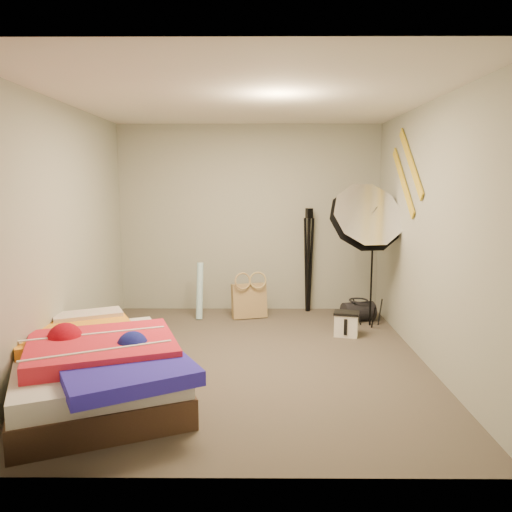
{
  "coord_description": "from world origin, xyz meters",
  "views": [
    {
      "loc": [
        0.13,
        -4.74,
        1.75
      ],
      "look_at": [
        0.1,
        0.6,
        0.95
      ],
      "focal_mm": 35.0,
      "sensor_mm": 36.0,
      "label": 1
    }
  ],
  "objects_px": {
    "bed": "(96,366)",
    "camera_tripod": "(309,253)",
    "camera_case": "(346,325)",
    "duffel_bag": "(358,311)",
    "wrapping_roll": "(200,291)",
    "photo_umbrella": "(365,220)",
    "tote_bag": "(249,301)"
  },
  "relations": [
    {
      "from": "tote_bag",
      "to": "camera_case",
      "type": "relative_size",
      "value": 1.72
    },
    {
      "from": "wrapping_roll",
      "to": "camera_tripod",
      "type": "bearing_deg",
      "value": 14.3
    },
    {
      "from": "duffel_bag",
      "to": "photo_umbrella",
      "type": "relative_size",
      "value": 0.22
    },
    {
      "from": "bed",
      "to": "camera_tripod",
      "type": "bearing_deg",
      "value": 53.82
    },
    {
      "from": "tote_bag",
      "to": "duffel_bag",
      "type": "xyz_separation_m",
      "value": [
        1.38,
        -0.15,
        -0.1
      ]
    },
    {
      "from": "camera_case",
      "to": "duffel_bag",
      "type": "distance_m",
      "value": 0.67
    },
    {
      "from": "camera_case",
      "to": "photo_umbrella",
      "type": "xyz_separation_m",
      "value": [
        0.24,
        0.29,
        1.18
      ]
    },
    {
      "from": "wrapping_roll",
      "to": "duffel_bag",
      "type": "bearing_deg",
      "value": -3.3
    },
    {
      "from": "camera_tripod",
      "to": "photo_umbrella",
      "type": "bearing_deg",
      "value": -54.87
    },
    {
      "from": "tote_bag",
      "to": "camera_tripod",
      "type": "xyz_separation_m",
      "value": [
        0.79,
        0.33,
        0.58
      ]
    },
    {
      "from": "wrapping_roll",
      "to": "photo_umbrella",
      "type": "bearing_deg",
      "value": -12.56
    },
    {
      "from": "tote_bag",
      "to": "photo_umbrella",
      "type": "relative_size",
      "value": 0.24
    },
    {
      "from": "camera_case",
      "to": "photo_umbrella",
      "type": "distance_m",
      "value": 1.24
    },
    {
      "from": "photo_umbrella",
      "to": "camera_tripod",
      "type": "bearing_deg",
      "value": 125.13
    },
    {
      "from": "camera_case",
      "to": "bed",
      "type": "xyz_separation_m",
      "value": [
        -2.33,
        -1.63,
        0.13
      ]
    },
    {
      "from": "tote_bag",
      "to": "duffel_bag",
      "type": "distance_m",
      "value": 1.4
    },
    {
      "from": "wrapping_roll",
      "to": "photo_umbrella",
      "type": "xyz_separation_m",
      "value": [
        2.0,
        -0.44,
        0.95
      ]
    },
    {
      "from": "wrapping_roll",
      "to": "camera_tripod",
      "type": "relative_size",
      "value": 0.52
    },
    {
      "from": "bed",
      "to": "wrapping_roll",
      "type": "bearing_deg",
      "value": 76.46
    },
    {
      "from": "tote_bag",
      "to": "bed",
      "type": "bearing_deg",
      "value": -131.77
    },
    {
      "from": "camera_case",
      "to": "duffel_bag",
      "type": "relative_size",
      "value": 0.65
    },
    {
      "from": "wrapping_roll",
      "to": "camera_case",
      "type": "bearing_deg",
      "value": -22.76
    },
    {
      "from": "camera_case",
      "to": "bed",
      "type": "height_order",
      "value": "bed"
    },
    {
      "from": "wrapping_roll",
      "to": "bed",
      "type": "distance_m",
      "value": 2.44
    },
    {
      "from": "duffel_bag",
      "to": "bed",
      "type": "height_order",
      "value": "bed"
    },
    {
      "from": "bed",
      "to": "photo_umbrella",
      "type": "bearing_deg",
      "value": 36.85
    },
    {
      "from": "camera_case",
      "to": "bed",
      "type": "distance_m",
      "value": 2.84
    },
    {
      "from": "camera_case",
      "to": "wrapping_roll",
      "type": "bearing_deg",
      "value": 171.53
    },
    {
      "from": "camera_tripod",
      "to": "duffel_bag",
      "type": "bearing_deg",
      "value": -39.08
    },
    {
      "from": "tote_bag",
      "to": "camera_tripod",
      "type": "relative_size",
      "value": 0.32
    },
    {
      "from": "camera_tripod",
      "to": "bed",
      "type": "bearing_deg",
      "value": -126.18
    },
    {
      "from": "wrapping_roll",
      "to": "duffel_bag",
      "type": "distance_m",
      "value": 2.04
    }
  ]
}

